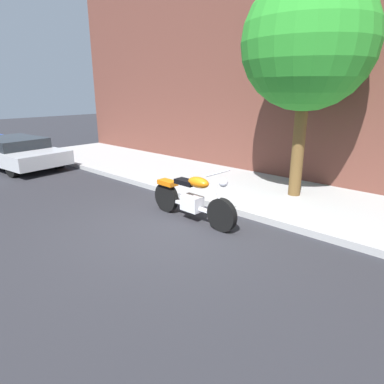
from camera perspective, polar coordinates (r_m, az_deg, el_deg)
The scene contains 6 objects.
ground_plane at distance 6.73m, azimuth -2.54°, elevation -6.10°, with size 60.00×60.00×0.00m, color #28282D.
sidewalk at distance 8.94m, azimuth 11.18°, elevation 0.01°, with size 20.18×3.27×0.14m, color #A3A3A3.
building_facade at distance 10.29m, azimuth 18.49°, elevation 22.80°, with size 20.18×0.50×7.63m, color brown.
motorcycle at distance 6.94m, azimuth 0.01°, elevation -1.19°, with size 2.26×0.70×1.16m.
parked_car_silver at distance 13.40m, azimuth -27.89°, elevation 6.12°, with size 4.35×2.23×1.03m.
street_tree at distance 8.39m, azimuth 19.13°, elevation 22.74°, with size 2.94×2.94×5.09m.
Camera 1 is at (4.40, -4.35, 2.65)m, focal length 31.33 mm.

